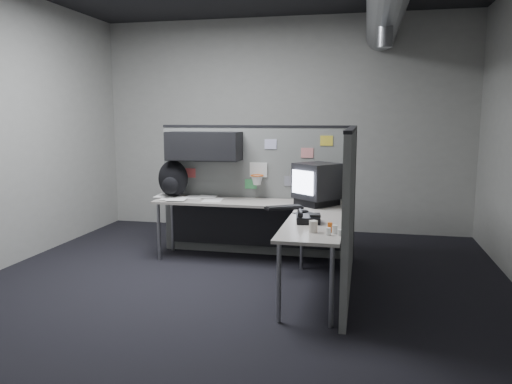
% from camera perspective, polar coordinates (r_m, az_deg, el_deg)
% --- Properties ---
extents(room, '(5.62, 5.62, 3.22)m').
position_cam_1_polar(room, '(4.82, 4.34, 12.89)').
color(room, black).
rests_on(room, ground).
extents(partition_back, '(2.44, 0.42, 1.63)m').
position_cam_1_polar(partition_back, '(6.21, -1.60, 1.79)').
color(partition_back, slate).
rests_on(partition_back, ground).
extents(partition_right, '(0.07, 2.23, 1.63)m').
position_cam_1_polar(partition_right, '(5.06, 10.63, -1.97)').
color(partition_right, slate).
rests_on(partition_right, ground).
extents(desk, '(2.31, 2.11, 0.73)m').
position_cam_1_polar(desk, '(5.68, 1.05, -2.78)').
color(desk, '#9E978F').
rests_on(desk, ground).
extents(monitor, '(0.59, 0.59, 0.48)m').
position_cam_1_polar(monitor, '(5.72, 6.98, 0.96)').
color(monitor, black).
rests_on(monitor, desk).
extents(keyboard, '(0.43, 0.34, 0.04)m').
position_cam_1_polar(keyboard, '(5.48, 3.22, -1.78)').
color(keyboard, black).
rests_on(keyboard, desk).
extents(mouse, '(0.26, 0.25, 0.04)m').
position_cam_1_polar(mouse, '(5.24, 5.52, -2.30)').
color(mouse, black).
rests_on(mouse, desk).
extents(phone, '(0.26, 0.27, 0.11)m').
position_cam_1_polar(phone, '(4.80, 5.91, -2.99)').
color(phone, black).
rests_on(phone, desk).
extents(bottles, '(0.15, 0.16, 0.09)m').
position_cam_1_polar(bottles, '(4.37, 8.75, -4.29)').
color(bottles, silver).
rests_on(bottles, desk).
extents(cup, '(0.09, 0.09, 0.10)m').
position_cam_1_polar(cup, '(4.41, 6.56, -3.94)').
color(cup, beige).
rests_on(cup, desk).
extents(papers, '(0.91, 0.62, 0.02)m').
position_cam_1_polar(papers, '(6.23, -7.78, -0.65)').
color(papers, white).
rests_on(papers, desk).
extents(backpack, '(0.43, 0.41, 0.46)m').
position_cam_1_polar(backpack, '(6.32, -9.48, 1.43)').
color(backpack, black).
rests_on(backpack, desk).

